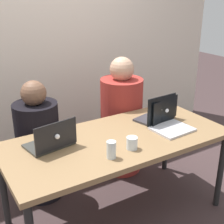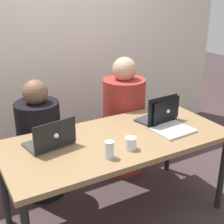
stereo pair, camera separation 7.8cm
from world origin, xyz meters
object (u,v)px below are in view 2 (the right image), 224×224
at_px(laptop_back_left, 51,140).
at_px(laptop_front_right, 169,123).
at_px(water_glass_center, 131,144).
at_px(water_glass_left, 109,151).
at_px(person_on_right, 124,122).
at_px(laptop_back_right, 159,116).
at_px(person_on_left, 40,146).

bearing_deg(laptop_back_left, laptop_front_right, 159.56).
bearing_deg(water_glass_center, water_glass_left, -170.10).
relative_size(water_glass_center, water_glass_left, 0.73).
bearing_deg(water_glass_center, laptop_back_left, 146.49).
relative_size(person_on_right, laptop_back_right, 3.20).
xyz_separation_m(laptop_front_right, water_glass_center, (-0.44, -0.13, -0.02)).
height_order(person_on_right, laptop_back_left, person_on_right).
relative_size(person_on_left, water_glass_left, 8.98).
relative_size(laptop_front_right, water_glass_center, 3.57).
relative_size(laptop_back_right, laptop_back_left, 1.03).
bearing_deg(water_glass_center, person_on_right, 61.47).
bearing_deg(water_glass_left, laptop_back_left, 129.31).
xyz_separation_m(person_on_right, laptop_back_left, (-0.90, -0.49, 0.24)).
height_order(laptop_back_right, water_glass_center, laptop_back_right).
distance_m(laptop_front_right, water_glass_center, 0.46).
height_order(laptop_back_right, laptop_back_left, laptop_back_left).
height_order(person_on_left, water_glass_center, person_on_left).
distance_m(person_on_left, water_glass_center, 0.94).
xyz_separation_m(person_on_left, laptop_back_right, (0.89, -0.50, 0.28)).
distance_m(laptop_back_right, laptop_back_left, 0.94).
bearing_deg(person_on_left, laptop_back_left, 88.49).
relative_size(laptop_back_right, laptop_front_right, 1.17).
height_order(person_on_left, water_glass_left, person_on_left).
height_order(laptop_front_right, water_glass_left, laptop_front_right).
distance_m(water_glass_center, water_glass_left, 0.19).
bearing_deg(laptop_back_left, laptop_back_right, 169.72).
xyz_separation_m(laptop_back_left, laptop_front_right, (0.91, -0.18, 0.01)).
bearing_deg(laptop_back_left, water_glass_left, 119.84).
distance_m(person_on_right, laptop_back_right, 0.55).
xyz_separation_m(water_glass_center, water_glass_left, (-0.19, -0.03, 0.01)).
bearing_deg(laptop_back_right, person_on_left, -42.84).
bearing_deg(laptop_front_right, water_glass_left, -169.06).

